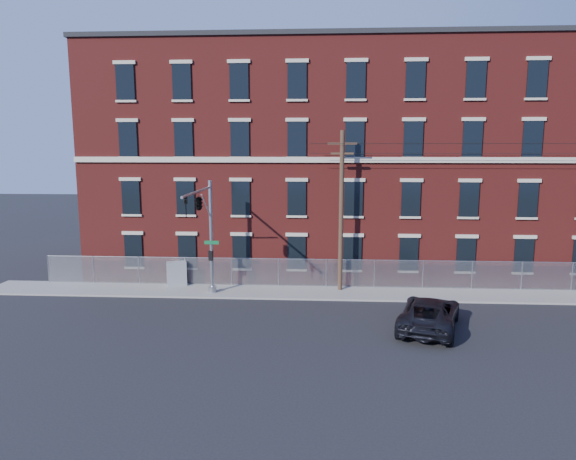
{
  "coord_description": "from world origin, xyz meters",
  "views": [
    {
      "loc": [
        0.56,
        -26.2,
        9.16
      ],
      "look_at": [
        -1.23,
        4.0,
        4.2
      ],
      "focal_mm": 31.96,
      "sensor_mm": 36.0,
      "label": 1
    }
  ],
  "objects_px": {
    "traffic_signal_mast": "(202,214)",
    "utility_pole_near": "(341,208)",
    "pickup_truck": "(429,313)",
    "utility_cabinet": "(177,274)"
  },
  "relations": [
    {
      "from": "traffic_signal_mast",
      "to": "utility_pole_near",
      "type": "relative_size",
      "value": 0.7
    },
    {
      "from": "pickup_truck",
      "to": "traffic_signal_mast",
      "type": "bearing_deg",
      "value": 3.67
    },
    {
      "from": "utility_pole_near",
      "to": "pickup_truck",
      "type": "relative_size",
      "value": 1.72
    },
    {
      "from": "traffic_signal_mast",
      "to": "pickup_truck",
      "type": "height_order",
      "value": "traffic_signal_mast"
    },
    {
      "from": "traffic_signal_mast",
      "to": "utility_pole_near",
      "type": "xyz_separation_m",
      "value": [
        8.0,
        3.42,
        -0.05
      ]
    },
    {
      "from": "utility_pole_near",
      "to": "utility_cabinet",
      "type": "xyz_separation_m",
      "value": [
        -10.67,
        0.4,
        -4.43
      ]
    },
    {
      "from": "pickup_truck",
      "to": "utility_cabinet",
      "type": "bearing_deg",
      "value": -7.0
    },
    {
      "from": "utility_pole_near",
      "to": "pickup_truck",
      "type": "bearing_deg",
      "value": -57.06
    },
    {
      "from": "utility_pole_near",
      "to": "pickup_truck",
      "type": "distance_m",
      "value": 9.01
    },
    {
      "from": "utility_cabinet",
      "to": "traffic_signal_mast",
      "type": "bearing_deg",
      "value": -73.58
    }
  ]
}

